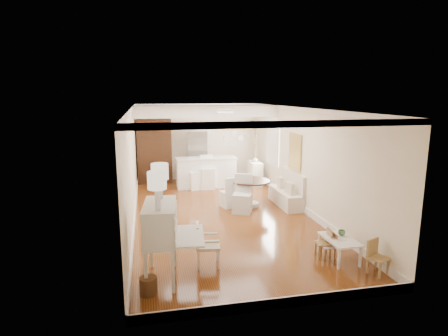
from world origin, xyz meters
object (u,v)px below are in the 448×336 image
object	(u,v)px
fridge	(207,156)
slip_chair_far	(229,192)
kids_chair_c	(378,257)
kids_table	(339,249)
sideboard	(255,173)
gustavian_armchair	(208,245)
bar_stool_right	(207,172)
wicker_basket	(148,286)
dining_table	(250,193)
slip_chair_near	(242,194)
kids_chair_b	(328,246)
pantry_cabinet	(154,151)
kids_chair_a	(323,243)
breakfast_counter	(206,172)
bar_stool_left	(195,175)
secretary_bureau	(161,242)

from	to	relation	value
fridge	slip_chair_far	bearing A→B (deg)	-89.00
kids_chair_c	slip_chair_far	bearing A→B (deg)	88.11
kids_table	sideboard	distance (m)	6.27
kids_table	gustavian_armchair	bearing A→B (deg)	173.91
fridge	bar_stool_right	bearing A→B (deg)	-98.82
wicker_basket	dining_table	world-z (taller)	dining_table
slip_chair_near	slip_chair_far	distance (m)	0.61
gustavian_armchair	kids_chair_b	distance (m)	2.34
dining_table	pantry_cabinet	distance (m)	4.44
fridge	dining_table	bearing A→B (deg)	-79.14
kids_table	kids_chair_a	world-z (taller)	kids_chair_a
kids_chair_a	breakfast_counter	bearing A→B (deg)	-159.88
wicker_basket	bar_stool_left	distance (m)	6.72
dining_table	bar_stool_right	xyz separation A→B (m)	(-0.87, 2.23, 0.19)
secretary_bureau	wicker_basket	world-z (taller)	secretary_bureau
fridge	pantry_cabinet	bearing A→B (deg)	179.10
secretary_bureau	kids_chair_b	size ratio (longest dim) A/B	2.60
kids_chair_a	slip_chair_near	distance (m)	3.18
slip_chair_near	breakfast_counter	distance (m)	3.01
kids_table	kids_chair_b	world-z (taller)	kids_chair_b
pantry_cabinet	sideboard	world-z (taller)	pantry_cabinet
kids_chair_a	dining_table	distance (m)	3.61
gustavian_armchair	slip_chair_far	world-z (taller)	slip_chair_far
secretary_bureau	kids_chair_c	distance (m)	3.83
gustavian_armchair	kids_table	distance (m)	2.54
sideboard	pantry_cabinet	bearing A→B (deg)	165.18
kids_chair_a	kids_table	bearing A→B (deg)	61.25
kids_chair_a	dining_table	bearing A→B (deg)	-164.93
gustavian_armchair	kids_chair_c	world-z (taller)	gustavian_armchair
slip_chair_far	dining_table	bearing A→B (deg)	159.67
kids_chair_b	bar_stool_left	bearing A→B (deg)	-160.08
wicker_basket	kids_chair_c	size ratio (longest dim) A/B	0.45
gustavian_armchair	fridge	world-z (taller)	fridge
kids_chair_c	bar_stool_right	size ratio (longest dim) A/B	0.56
wicker_basket	kids_chair_a	size ratio (longest dim) A/B	0.49
bar_stool_right	gustavian_armchair	bearing A→B (deg)	-97.98
slip_chair_far	pantry_cabinet	world-z (taller)	pantry_cabinet
kids_chair_c	slip_chair_near	distance (m)	4.21
fridge	sideboard	world-z (taller)	fridge
bar_stool_left	bar_stool_right	distance (m)	0.42
secretary_bureau	kids_chair_c	xyz separation A→B (m)	(3.76, -0.61, -0.36)
kids_chair_a	bar_stool_right	bearing A→B (deg)	-159.44
kids_chair_b	sideboard	world-z (taller)	sideboard
bar_stool_right	bar_stool_left	bearing A→B (deg)	-175.06
slip_chair_far	bar_stool_left	xyz separation A→B (m)	(-0.67, 2.16, 0.04)
kids_table	kids_chair_c	xyz separation A→B (m)	(0.37, -0.70, 0.10)
bar_stool_right	fridge	world-z (taller)	fridge
gustavian_armchair	breakfast_counter	world-z (taller)	breakfast_counter
breakfast_counter	fridge	xyz separation A→B (m)	(0.20, 1.05, 0.39)
bar_stool_right	fridge	bearing A→B (deg)	82.43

